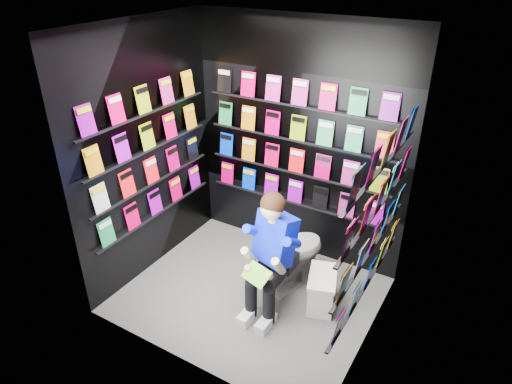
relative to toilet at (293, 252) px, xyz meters
The scene contains 14 objects.
floor 0.62m from the toilet, 122.14° to the right, with size 2.40×2.40×0.00m, color #5F5F5D.
ceiling 2.29m from the toilet, 122.14° to the right, with size 2.40×2.40×0.00m, color white.
wall_back 1.13m from the toilet, 114.27° to the left, with size 2.40×0.04×2.60m, color black.
wall_front 1.72m from the toilet, 100.49° to the right, with size 2.40×0.04×2.60m, color black.
wall_left 1.78m from the toilet, 164.06° to the right, with size 0.04×2.00×2.60m, color black.
wall_right 1.39m from the toilet, 24.02° to the right, with size 0.04×2.00×2.60m, color black.
comics_back 1.12m from the toilet, 115.42° to the left, with size 2.10×0.06×1.37m, color #C6014F, non-canonical shape.
comics_left 1.76m from the toilet, 163.74° to the right, with size 0.06×1.70×1.37m, color #C6014F, non-canonical shape.
comics_right 1.37m from the toilet, 24.72° to the right, with size 0.06×1.70×1.37m, color #C6014F, non-canonical shape.
toilet is the anchor object (origin of this frame).
longbox 0.49m from the toilet, 23.36° to the right, with size 0.24×0.43×0.33m, color white.
longbox_lid 0.45m from the toilet, 23.36° to the right, with size 0.26×0.46×0.03m, color white.
reader 0.54m from the toilet, 90.00° to the right, with size 0.50×0.73×1.35m, color #0213E1, non-canonical shape.
held_comic 0.76m from the toilet, 90.00° to the right, with size 0.26×0.01×0.18m, color green.
Camera 1 is at (1.89, -3.06, 3.12)m, focal length 32.00 mm.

